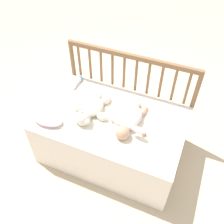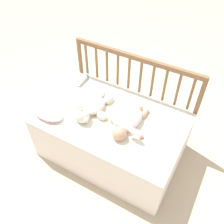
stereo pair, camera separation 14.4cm
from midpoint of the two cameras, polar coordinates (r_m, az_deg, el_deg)
The scene contains 8 objects.
ground_plane at distance 2.24m, azimuth -1.89°, elevation -9.00°, with size 12.00×12.00×0.00m, color #C6B293.
crib_mattress at distance 2.07m, azimuth -2.03°, elevation -5.51°, with size 1.12×0.71×0.43m.
crib_rail at distance 2.09m, azimuth 2.10°, elevation 7.70°, with size 1.12×0.04×0.77m.
blanket at distance 1.91m, azimuth -1.79°, elevation -1.26°, with size 0.82×0.52×0.01m.
teddy_bear at distance 1.92m, azimuth -6.84°, elevation 0.57°, with size 0.31×0.39×0.12m.
baby at distance 1.82m, azimuth 2.05°, elevation -2.23°, with size 0.29×0.41×0.11m.
baby_bottle at distance 2.23m, azimuth -9.86°, elevation 6.84°, with size 0.05×0.17×0.05m.
small_pillow at distance 1.94m, azimuth -16.61°, elevation -1.58°, with size 0.25×0.14×0.06m.
Camera 1 is at (0.52, -1.20, 1.83)m, focal length 40.00 mm.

